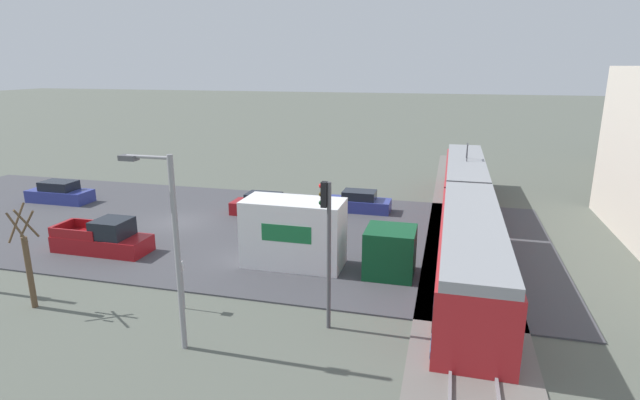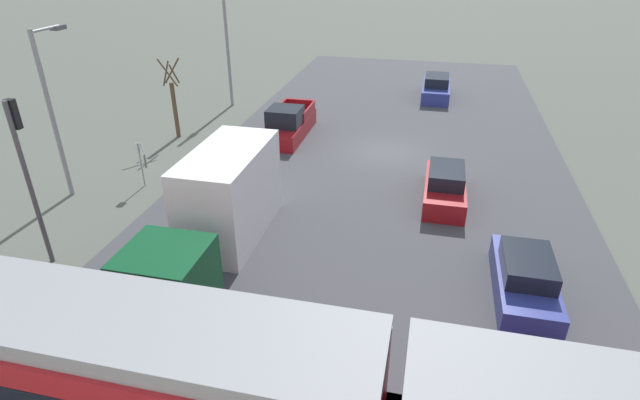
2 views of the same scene
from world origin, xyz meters
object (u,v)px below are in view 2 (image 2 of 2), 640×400
at_px(pickup_truck, 288,125).
at_px(street_lamp_mid_block, 228,39).
at_px(box_truck, 217,211).
at_px(street_tree, 174,102).
at_px(street_lamp_near_crossing, 53,102).
at_px(traffic_light_pole, 25,164).
at_px(no_parking_sign, 141,160).
at_px(sedan_car_2, 525,279).
at_px(sedan_car_1, 436,88).
at_px(sedan_car_0, 445,187).

height_order(pickup_truck, street_lamp_mid_block, street_lamp_mid_block).
relative_size(box_truck, pickup_truck, 1.62).
height_order(street_tree, street_lamp_near_crossing, street_lamp_near_crossing).
height_order(traffic_light_pole, no_parking_sign, traffic_light_pole).
bearing_deg(traffic_light_pole, no_parking_sign, -89.93).
height_order(sedan_car_2, traffic_light_pole, traffic_light_pole).
relative_size(traffic_light_pole, street_lamp_near_crossing, 0.82).
relative_size(box_truck, traffic_light_pole, 1.46).
relative_size(sedan_car_1, traffic_light_pole, 0.81).
xyz_separation_m(box_truck, traffic_light_pole, (5.60, 1.93, 2.10)).
xyz_separation_m(traffic_light_pole, no_parking_sign, (0.01, -6.18, -2.46)).
bearing_deg(traffic_light_pole, pickup_truck, -109.14).
bearing_deg(street_tree, sedan_car_2, 148.43).
distance_m(sedan_car_2, street_tree, 20.59).
distance_m(street_lamp_near_crossing, no_parking_sign, 4.16).
xyz_separation_m(street_tree, street_lamp_mid_block, (-0.73, -6.61, 2.30)).
bearing_deg(no_parking_sign, traffic_light_pole, 90.07).
distance_m(sedan_car_1, sedan_car_2, 22.19).
relative_size(box_truck, sedan_car_2, 1.98).
xyz_separation_m(street_lamp_near_crossing, no_parking_sign, (-2.71, -1.31, -2.87)).
distance_m(sedan_car_1, street_tree, 18.14).
xyz_separation_m(sedan_car_0, traffic_light_pole, (13.50, 7.75, 3.05)).
relative_size(traffic_light_pole, street_lamp_mid_block, 0.79).
distance_m(sedan_car_1, street_lamp_near_crossing, 24.51).
bearing_deg(street_lamp_mid_block, sedan_car_0, 141.71).
bearing_deg(pickup_truck, street_tree, 11.63).
height_order(box_truck, street_lamp_mid_block, street_lamp_mid_block).
bearing_deg(no_parking_sign, street_tree, -76.58).
bearing_deg(pickup_truck, sedan_car_0, 145.87).
distance_m(traffic_light_pole, street_lamp_near_crossing, 5.59).
xyz_separation_m(box_truck, sedan_car_0, (-7.90, -5.83, -0.96)).
bearing_deg(box_truck, no_parking_sign, -37.17).
bearing_deg(street_lamp_mid_block, street_tree, 83.73).
bearing_deg(pickup_truck, street_lamp_near_crossing, 49.73).
relative_size(sedan_car_2, street_lamp_mid_block, 0.58).
bearing_deg(sedan_car_2, street_lamp_near_crossing, -9.78).
xyz_separation_m(pickup_truck, traffic_light_pole, (4.75, 13.68, 2.96)).
bearing_deg(sedan_car_0, box_truck, -143.58).
distance_m(sedan_car_1, street_lamp_mid_block, 14.69).
bearing_deg(sedan_car_1, no_parking_sign, -126.18).
bearing_deg(sedan_car_1, street_lamp_mid_block, -161.25).
relative_size(box_truck, street_tree, 1.91).
distance_m(sedan_car_0, street_lamp_near_crossing, 16.83).
relative_size(pickup_truck, street_lamp_mid_block, 0.71).
distance_m(traffic_light_pole, street_lamp_mid_block, 19.04).
bearing_deg(street_lamp_mid_block, no_parking_sign, 93.38).
height_order(box_truck, street_tree, street_tree).
bearing_deg(sedan_car_2, pickup_truck, -46.91).
bearing_deg(street_tree, traffic_light_pole, 96.86).
relative_size(sedan_car_1, street_lamp_mid_block, 0.63).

